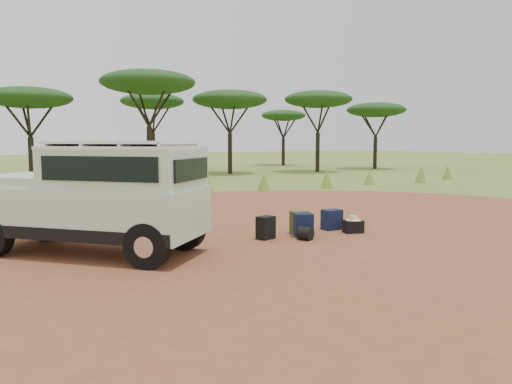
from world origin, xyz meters
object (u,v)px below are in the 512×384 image
backpack_olive (299,223)px  duffel_navy (332,220)px  walking_staff (157,217)px  backpack_navy (303,225)px  safari_vehicle (97,200)px  hard_case (353,227)px  backpack_black (266,228)px

backpack_olive → duffel_navy: 1.01m
walking_staff → backpack_navy: walking_staff is taller
walking_staff → backpack_navy: bearing=-63.6°
safari_vehicle → backpack_olive: bearing=42.4°
walking_staff → duffel_navy: 4.77m
walking_staff → hard_case: 4.90m
duffel_navy → backpack_olive: bearing=-176.2°
walking_staff → safari_vehicle: bearing=62.5°
safari_vehicle → backpack_navy: safari_vehicle is taller
backpack_black → backpack_navy: backpack_navy is taller
backpack_black → duffel_navy: 2.02m
backpack_black → hard_case: size_ratio=1.20×
backpack_black → hard_case: 2.22m
hard_case → backpack_black: bearing=-174.9°
safari_vehicle → backpack_olive: 4.60m
backpack_black → backpack_olive: backpack_olive is taller
backpack_olive → hard_case: bearing=-19.5°
backpack_navy → backpack_black: bearing=-171.5°
safari_vehicle → backpack_black: (3.51, -0.52, -0.79)m
hard_case → backpack_olive: bearing=171.2°
hard_case → duffel_navy: bearing=121.8°
backpack_olive → backpack_navy: bearing=-105.9°
backpack_olive → hard_case: backpack_olive is taller
duffel_navy → hard_case: bearing=-73.3°
backpack_navy → duffel_navy: 1.21m
backpack_black → backpack_olive: bearing=-10.6°
walking_staff → duffel_navy: size_ratio=3.33×
duffel_navy → backpack_navy: bearing=-160.2°
backpack_olive → duffel_navy: (1.01, 0.04, -0.02)m
backpack_black → backpack_navy: bearing=-31.5°
backpack_navy → hard_case: bearing=13.7°
safari_vehicle → hard_case: (5.69, -0.97, -0.90)m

